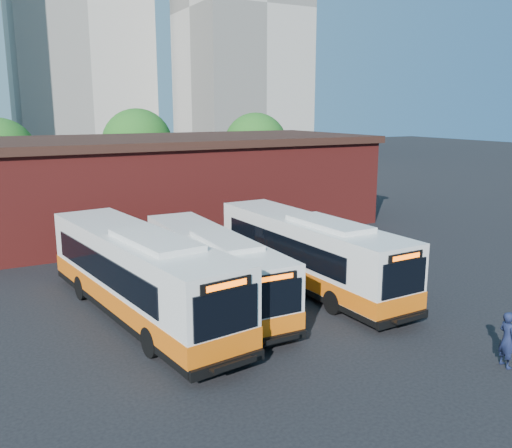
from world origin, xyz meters
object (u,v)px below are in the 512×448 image
bus_west (140,278)px  bus_mideast (308,255)px  bus_midwest (213,270)px  transit_worker (507,339)px

bus_west → bus_mideast: (8.12, -0.01, -0.09)m
bus_midwest → bus_mideast: bearing=-2.3°
bus_mideast → bus_midwest: bearing=174.7°
transit_worker → bus_west: bearing=55.0°
bus_west → bus_mideast: size_ratio=1.06×
bus_mideast → bus_west: bearing=177.5°
bus_west → transit_worker: bus_west is taller
bus_west → bus_midwest: bearing=-3.9°
bus_midwest → transit_worker: (5.98, -10.18, -0.49)m
bus_west → bus_midwest: 3.33m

